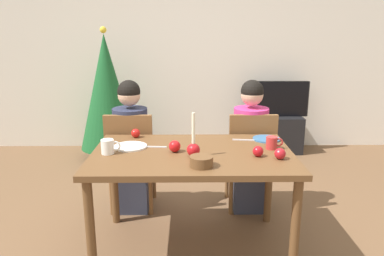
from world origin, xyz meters
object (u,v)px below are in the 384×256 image
at_px(christmas_tree, 107,92).
at_px(candle_centerpiece, 193,147).
at_px(tv, 278,99).
at_px(apple_by_left_plate, 175,146).
at_px(person_left_child, 131,149).
at_px(chair_left, 131,156).
at_px(plate_left, 130,146).
at_px(tv_stand, 276,134).
at_px(mug_right, 272,143).
at_px(apple_near_candle, 280,154).
at_px(person_right_child, 250,148).
at_px(plate_right, 266,139).
at_px(mug_left, 108,147).
at_px(apple_far_edge, 258,151).
at_px(apple_by_right_mug, 136,133).
at_px(chair_right, 250,156).
at_px(bowl_walnuts, 201,161).
at_px(dining_table, 192,163).

bearing_deg(christmas_tree, candle_centerpiece, -64.45).
distance_m(tv, christmas_tree, 2.19).
bearing_deg(apple_by_left_plate, person_left_child, 122.33).
xyz_separation_m(chair_left, plate_left, (0.08, -0.50, 0.24)).
height_order(tv_stand, mug_right, mug_right).
bearing_deg(apple_near_candle, candle_centerpiece, 173.60).
relative_size(tv, apple_by_left_plate, 9.52).
height_order(person_right_child, plate_right, person_right_child).
relative_size(person_right_child, tv_stand, 1.83).
distance_m(tv, mug_left, 2.90).
height_order(tv_stand, apple_far_edge, apple_far_edge).
height_order(person_left_child, apple_by_right_mug, person_left_child).
relative_size(plate_left, mug_right, 1.97).
relative_size(chair_right, tv_stand, 1.41).
distance_m(christmas_tree, plate_right, 2.39).
bearing_deg(chair_left, person_left_child, 90.00).
xyz_separation_m(person_right_child, tv_stand, (0.63, 1.66, -0.33)).
bearing_deg(apple_near_candle, plate_right, 89.36).
bearing_deg(plate_right, apple_by_left_plate, -157.41).
xyz_separation_m(person_right_child, apple_far_edge, (-0.07, -0.74, 0.22)).
relative_size(person_left_child, apple_near_candle, 15.60).
height_order(candle_centerpiece, apple_far_edge, candle_centerpiece).
bearing_deg(apple_by_left_plate, apple_far_edge, -10.54).
xyz_separation_m(tv, mug_left, (-1.73, -2.33, 0.09)).
distance_m(candle_centerpiece, apple_by_right_mug, 0.65).
bearing_deg(chair_right, apple_near_candle, -85.49).
bearing_deg(plate_left, apple_by_left_plate, -18.58).
xyz_separation_m(chair_left, apple_by_left_plate, (0.40, -0.61, 0.28)).
bearing_deg(apple_far_edge, plate_left, 166.44).
height_order(chair_left, person_left_child, person_left_child).
relative_size(chair_left, mug_left, 6.72).
relative_size(tv, plate_left, 3.25).
height_order(chair_left, apple_by_left_plate, chair_left).
relative_size(chair_right, person_left_child, 0.77).
height_order(bowl_walnuts, apple_far_edge, apple_far_edge).
distance_m(person_right_child, mug_left, 1.30).
height_order(tv_stand, apple_near_candle, apple_near_candle).
bearing_deg(chair_right, tv, 69.48).
xyz_separation_m(mug_left, apple_by_left_plate, (0.46, 0.03, -0.01)).
bearing_deg(apple_by_right_mug, apple_by_left_plate, -48.75).
xyz_separation_m(candle_centerpiece, plate_left, (-0.46, 0.21, -0.06)).
distance_m(plate_left, apple_near_candle, 1.06).
height_order(candle_centerpiece, mug_right, candle_centerpiece).
height_order(dining_table, mug_right, mug_right).
xyz_separation_m(plate_left, mug_left, (-0.13, -0.14, 0.04)).
xyz_separation_m(plate_left, mug_right, (1.02, -0.05, 0.04)).
xyz_separation_m(dining_table, bowl_walnuts, (0.05, -0.29, 0.12)).
bearing_deg(dining_table, candle_centerpiece, -86.51).
bearing_deg(plate_right, chair_left, 164.19).
relative_size(person_right_child, christmas_tree, 0.72).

